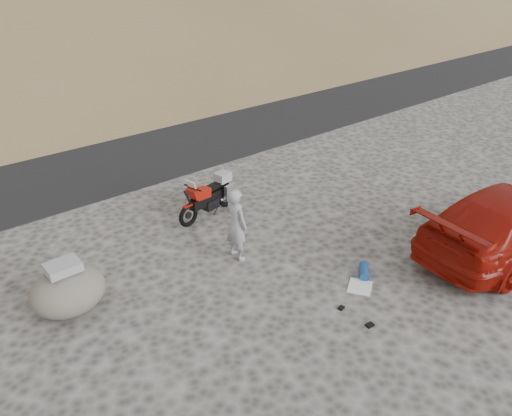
{
  "coord_description": "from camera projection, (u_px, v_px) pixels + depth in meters",
  "views": [
    {
      "loc": [
        -5.26,
        -6.32,
        6.14
      ],
      "look_at": [
        0.77,
        1.13,
        1.0
      ],
      "focal_mm": 35.0,
      "sensor_mm": 36.0,
      "label": 1
    }
  ],
  "objects": [
    {
      "name": "gear_glove_a",
      "position": [
        370.0,
        325.0,
        9.0
      ],
      "size": [
        0.15,
        0.12,
        0.04
      ],
      "primitive_type": "cube",
      "rotation": [
        0.0,
        0.0,
        -0.08
      ],
      "color": "black",
      "rests_on": "ground"
    },
    {
      "name": "gear_glove_b",
      "position": [
        341.0,
        308.0,
        9.43
      ],
      "size": [
        0.14,
        0.11,
        0.04
      ],
      "primitive_type": "cube",
      "rotation": [
        0.0,
        0.0,
        0.2
      ],
      "color": "black",
      "rests_on": "ground"
    },
    {
      "name": "ground",
      "position": [
        262.0,
        283.0,
        10.15
      ],
      "size": [
        140.0,
        140.0,
        0.0
      ],
      "primitive_type": "plane",
      "color": "#3C3A38",
      "rests_on": "ground"
    },
    {
      "name": "gear_blue_mat",
      "position": [
        364.0,
        271.0,
        10.35
      ],
      "size": [
        0.49,
        0.46,
        0.19
      ],
      "primitive_type": "cylinder",
      "rotation": [
        0.0,
        1.57,
        0.73
      ],
      "color": "navy",
      "rests_on": "ground"
    },
    {
      "name": "motorcycle",
      "position": [
        211.0,
        196.0,
        12.48
      ],
      "size": [
        1.97,
        0.81,
        1.18
      ],
      "rotation": [
        0.0,
        0.0,
        0.2
      ],
      "color": "black",
      "rests_on": "ground"
    },
    {
      "name": "gear_bottle",
      "position": [
        420.0,
        248.0,
        11.09
      ],
      "size": [
        0.09,
        0.09,
        0.24
      ],
      "primitive_type": "cylinder",
      "rotation": [
        0.0,
        0.0,
        0.01
      ],
      "color": "navy",
      "rests_on": "ground"
    },
    {
      "name": "gear_white_cloth",
      "position": [
        360.0,
        287.0,
        10.02
      ],
      "size": [
        0.68,
        0.66,
        0.02
      ],
      "primitive_type": "cube",
      "rotation": [
        0.0,
        0.0,
        0.57
      ],
      "color": "white",
      "rests_on": "ground"
    },
    {
      "name": "boulder",
      "position": [
        68.0,
        290.0,
        9.19
      ],
      "size": [
        1.58,
        1.41,
        1.07
      ],
      "rotation": [
        0.0,
        0.0,
        -0.2
      ],
      "color": "#615B53",
      "rests_on": "ground"
    },
    {
      "name": "gear_funnel",
      "position": [
        418.0,
        247.0,
        11.16
      ],
      "size": [
        0.18,
        0.18,
        0.2
      ],
      "primitive_type": "cone",
      "rotation": [
        0.0,
        0.0,
        0.17
      ],
      "color": "#AE200B",
      "rests_on": "ground"
    },
    {
      "name": "man",
      "position": [
        237.0,
        257.0,
        10.99
      ],
      "size": [
        0.42,
        0.62,
        1.65
      ],
      "primitive_type": "imported",
      "rotation": [
        0.0,
        0.0,
        1.62
      ],
      "color": "#94959A",
      "rests_on": "ground"
    },
    {
      "name": "red_car",
      "position": [
        506.0,
        249.0,
        11.26
      ],
      "size": [
        5.2,
        2.48,
        1.46
      ],
      "primitive_type": "imported",
      "rotation": [
        0.0,
        0.0,
        1.48
      ],
      "color": "#921107",
      "rests_on": "ground"
    },
    {
      "name": "road",
      "position": [
        87.0,
        154.0,
        16.31
      ],
      "size": [
        120.0,
        7.0,
        0.05
      ],
      "primitive_type": "cube",
      "color": "black",
      "rests_on": "ground"
    }
  ]
}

